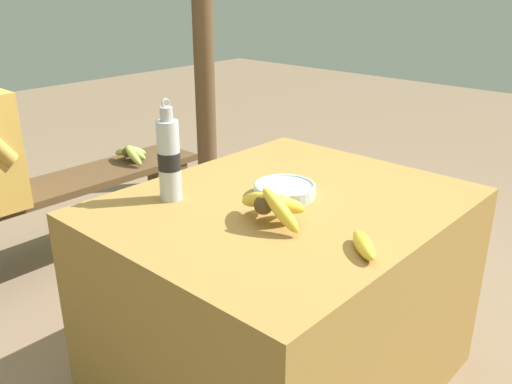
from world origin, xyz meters
TOP-DOWN VIEW (x-y plane):
  - ground_plane at (0.00, 0.00)m, footprint 12.00×12.00m
  - market_counter at (0.00, 0.00)m, footprint 1.14×0.95m
  - banana_bunch_ripe at (-0.17, -0.08)m, footprint 0.15×0.27m
  - serving_bowl at (0.03, 0.02)m, footprint 0.20×0.20m
  - water_bottle at (-0.24, 0.28)m, footprint 0.07×0.07m
  - loose_banana_front at (-0.14, -0.38)m, footprint 0.14×0.14m
  - wooden_bench at (-0.11, 1.35)m, footprint 1.58×0.32m
  - banana_bunch_green at (0.34, 1.35)m, footprint 0.14×0.25m

SIDE VIEW (x-z plane):
  - ground_plane at x=0.00m, z-range 0.00..0.00m
  - market_counter at x=0.00m, z-range 0.00..0.71m
  - wooden_bench at x=-0.11m, z-range 0.15..0.60m
  - banana_bunch_green at x=0.34m, z-range 0.45..0.56m
  - loose_banana_front at x=-0.14m, z-range 0.71..0.75m
  - serving_bowl at x=0.03m, z-range 0.71..0.75m
  - banana_bunch_ripe at x=-0.17m, z-range 0.71..0.84m
  - water_bottle at x=-0.24m, z-range 0.68..1.01m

